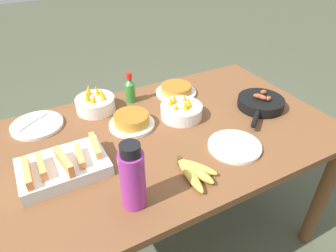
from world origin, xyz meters
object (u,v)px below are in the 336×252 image
at_px(frittata_plate_side, 132,121).
at_px(fruit_bowl_mango, 95,103).
at_px(melon_tray, 63,166).
at_px(skillet, 260,103).
at_px(frittata_plate_center, 176,90).
at_px(empty_plate_far_left, 234,146).
at_px(banana_bunch, 194,171).
at_px(empty_plate_near_front, 37,125).
at_px(water_bottle, 133,177).
at_px(hot_sauce_bottle, 130,89).
at_px(fruit_bowl_citrus, 181,110).

distance_m(frittata_plate_side, fruit_bowl_mango, 0.24).
height_order(frittata_plate_side, fruit_bowl_mango, fruit_bowl_mango).
xyz_separation_m(melon_tray, skillet, (0.99, 0.01, -0.00)).
xyz_separation_m(frittata_plate_center, empty_plate_far_left, (-0.02, -0.53, -0.01)).
relative_size(skillet, empty_plate_far_left, 1.39).
bearing_deg(banana_bunch, skillet, 24.34).
distance_m(empty_plate_near_front, water_bottle, 0.68).
relative_size(empty_plate_far_left, hot_sauce_bottle, 1.39).
height_order(empty_plate_far_left, water_bottle, water_bottle).
bearing_deg(banana_bunch, frittata_plate_center, 66.35).
relative_size(frittata_plate_side, fruit_bowl_mango, 1.10).
xyz_separation_m(banana_bunch, empty_plate_far_left, (0.24, 0.06, -0.01)).
distance_m(banana_bunch, hot_sauce_bottle, 0.63).
relative_size(banana_bunch, melon_tray, 0.63).
relative_size(frittata_plate_center, fruit_bowl_mango, 1.15).
relative_size(empty_plate_near_front, water_bottle, 0.94).
bearing_deg(banana_bunch, fruit_bowl_citrus, 66.18).
xyz_separation_m(empty_plate_near_front, hot_sauce_bottle, (0.48, 0.01, 0.06)).
distance_m(empty_plate_near_front, fruit_bowl_citrus, 0.68).
height_order(skillet, empty_plate_far_left, skillet).
bearing_deg(empty_plate_far_left, melon_tray, 164.30).
relative_size(empty_plate_far_left, fruit_bowl_citrus, 1.12).
relative_size(empty_plate_far_left, fruit_bowl_mango, 1.16).
bearing_deg(empty_plate_far_left, fruit_bowl_mango, 126.44).
distance_m(banana_bunch, fruit_bowl_citrus, 0.41).
xyz_separation_m(frittata_plate_side, fruit_bowl_mango, (-0.10, 0.22, 0.01)).
bearing_deg(skillet, empty_plate_near_front, -58.86).
xyz_separation_m(fruit_bowl_mango, water_bottle, (-0.06, -0.65, 0.08)).
relative_size(frittata_plate_center, frittata_plate_side, 1.05).
height_order(banana_bunch, water_bottle, water_bottle).
relative_size(frittata_plate_side, fruit_bowl_citrus, 1.05).
bearing_deg(frittata_plate_side, fruit_bowl_citrus, -9.54).
bearing_deg(empty_plate_near_front, hot_sauce_bottle, 1.57).
relative_size(empty_plate_near_front, empty_plate_far_left, 1.05).
height_order(banana_bunch, skillet, skillet).
distance_m(frittata_plate_center, frittata_plate_side, 0.38).
bearing_deg(banana_bunch, frittata_plate_side, 100.83).
height_order(skillet, water_bottle, water_bottle).
height_order(empty_plate_far_left, hot_sauce_bottle, hot_sauce_bottle).
bearing_deg(melon_tray, frittata_plate_side, 25.95).
relative_size(banana_bunch, water_bottle, 0.81).
relative_size(fruit_bowl_citrus, hot_sauce_bottle, 1.24).
distance_m(fruit_bowl_mango, fruit_bowl_citrus, 0.43).
xyz_separation_m(frittata_plate_center, empty_plate_near_front, (-0.73, 0.03, -0.01)).
height_order(empty_plate_near_front, empty_plate_far_left, same).
xyz_separation_m(frittata_plate_center, water_bottle, (-0.51, -0.61, 0.10)).
xyz_separation_m(skillet, frittata_plate_side, (-0.64, 0.16, -0.00)).
xyz_separation_m(melon_tray, fruit_bowl_mango, (0.24, 0.39, 0.01)).
bearing_deg(empty_plate_near_front, water_bottle, -70.80).
bearing_deg(frittata_plate_side, frittata_plate_center, 27.58).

